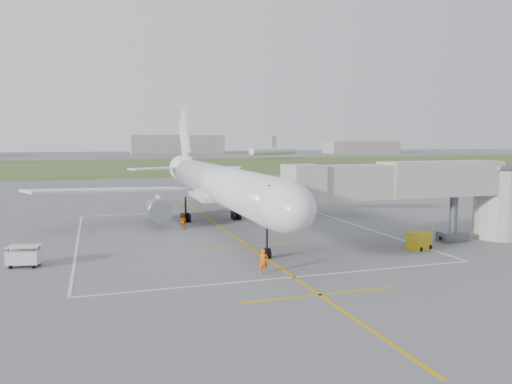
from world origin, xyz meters
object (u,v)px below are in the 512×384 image
object	(u,v)px
baggage_cart	(24,256)
jet_bridge	(433,189)
airliner	(219,185)
ramp_worker_wing	(183,221)
gpu_unit	(419,241)
ramp_worker_nose	(264,261)

from	to	relation	value
baggage_cart	jet_bridge	bearing A→B (deg)	11.53
airliner	baggage_cart	size ratio (longest dim) A/B	18.86
ramp_worker_wing	gpu_unit	bearing A→B (deg)	167.11
ramp_worker_wing	airliner	bearing A→B (deg)	-141.53
baggage_cart	ramp_worker_nose	bearing A→B (deg)	-8.76
airliner	jet_bridge	bearing A→B (deg)	-42.19
baggage_cart	ramp_worker_wing	distance (m)	17.73
gpu_unit	ramp_worker_nose	bearing A→B (deg)	170.07
baggage_cart	ramp_worker_nose	world-z (taller)	ramp_worker_nose
baggage_cart	gpu_unit	bearing A→B (deg)	7.62
airliner	ramp_worker_nose	distance (m)	19.57
jet_bridge	ramp_worker_nose	size ratio (longest dim) A/B	13.97
ramp_worker_nose	baggage_cart	bearing A→B (deg)	169.93
gpu_unit	ramp_worker_nose	xyz separation A→B (m)	(-14.64, -3.00, 0.11)
airliner	jet_bridge	distance (m)	21.22
ramp_worker_nose	airliner	bearing A→B (deg)	98.88
jet_bridge	baggage_cart	size ratio (longest dim) A/B	9.44
jet_bridge	ramp_worker_wing	bearing A→B (deg)	145.31
jet_bridge	airliner	bearing A→B (deg)	137.81
airliner	ramp_worker_nose	world-z (taller)	airliner
gpu_unit	baggage_cart	distance (m)	30.61
airliner	jet_bridge	world-z (taller)	airliner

